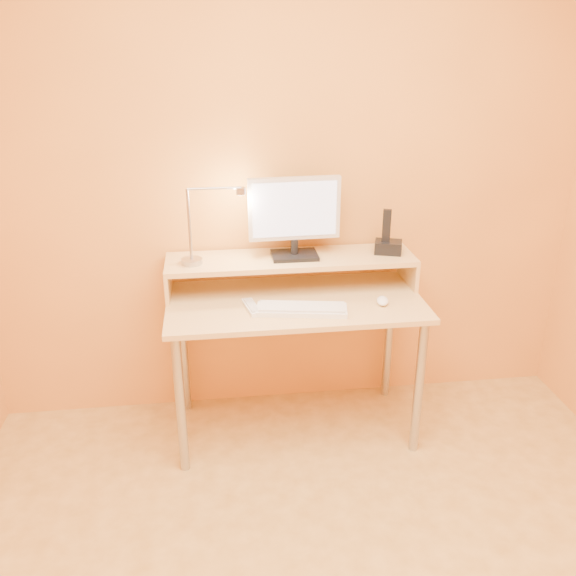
{
  "coord_description": "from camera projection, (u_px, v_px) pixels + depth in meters",
  "views": [
    {
      "loc": [
        -0.37,
        -1.41,
        1.88
      ],
      "look_at": [
        -0.04,
        1.13,
        0.8
      ],
      "focal_mm": 37.93,
      "sensor_mm": 36.0,
      "label": 1
    }
  ],
  "objects": [
    {
      "name": "phone_led",
      "position": [
        400.0,
        250.0,
        2.94
      ],
      "size": [
        0.01,
        0.0,
        0.04
      ],
      "primitive_type": "cube",
      "color": "#325FFA",
      "rests_on": "phone_dock"
    },
    {
      "name": "wall_back",
      "position": [
        286.0,
        173.0,
        2.94
      ],
      "size": [
        3.0,
        0.04,
        2.5
      ],
      "primitive_type": "cube",
      "color": "#ED9D41",
      "rests_on": "floor"
    },
    {
      "name": "lamp_base",
      "position": [
        192.0,
        261.0,
        2.84
      ],
      "size": [
        0.1,
        0.1,
        0.02
      ],
      "primitive_type": "cylinder",
      "color": "#A7A6AF",
      "rests_on": "desk_shelf"
    },
    {
      "name": "lamp_head",
      "position": [
        241.0,
        191.0,
        2.75
      ],
      "size": [
        0.04,
        0.04,
        0.03
      ],
      "primitive_type": "cylinder",
      "color": "#A7A6AF",
      "rests_on": "lamp_arm"
    },
    {
      "name": "keyboard",
      "position": [
        302.0,
        310.0,
        2.73
      ],
      "size": [
        0.42,
        0.2,
        0.02
      ],
      "primitive_type": "cube",
      "rotation": [
        0.0,
        0.0,
        -0.17
      ],
      "color": "white",
      "rests_on": "desk_lower"
    },
    {
      "name": "monitor_screen",
      "position": [
        295.0,
        210.0,
        2.83
      ],
      "size": [
        0.4,
        0.02,
        0.26
      ],
      "primitive_type": "cube",
      "rotation": [
        0.0,
        0.0,
        0.04
      ],
      "color": "#B5B9D4",
      "rests_on": "monitor_panel"
    },
    {
      "name": "shelf_riser_left",
      "position": [
        168.0,
        281.0,
        2.9
      ],
      "size": [
        0.02,
        0.3,
        0.14
      ],
      "primitive_type": "cube",
      "color": "tan",
      "rests_on": "desk_lower"
    },
    {
      "name": "phone_dock",
      "position": [
        388.0,
        247.0,
        2.98
      ],
      "size": [
        0.15,
        0.14,
        0.06
      ],
      "primitive_type": "cube",
      "rotation": [
        0.0,
        0.0,
        -0.31
      ],
      "color": "black",
      "rests_on": "desk_shelf"
    },
    {
      "name": "lamp_post",
      "position": [
        189.0,
        225.0,
        2.77
      ],
      "size": [
        0.01,
        0.01,
        0.33
      ],
      "primitive_type": "cylinder",
      "color": "#A7A6AF",
      "rests_on": "lamp_base"
    },
    {
      "name": "monitor_back",
      "position": [
        294.0,
        207.0,
        2.87
      ],
      "size": [
        0.39,
        0.03,
        0.25
      ],
      "primitive_type": "cube",
      "rotation": [
        0.0,
        0.0,
        0.04
      ],
      "color": "black",
      "rests_on": "monitor_panel"
    },
    {
      "name": "lamp_bulb",
      "position": [
        241.0,
        194.0,
        2.75
      ],
      "size": [
        0.03,
        0.03,
        0.0
      ],
      "primitive_type": "cylinder",
      "color": "#FFEAC6",
      "rests_on": "lamp_head"
    },
    {
      "name": "remote_control",
      "position": [
        252.0,
        307.0,
        2.76
      ],
      "size": [
        0.08,
        0.19,
        0.02
      ],
      "primitive_type": "cube",
      "rotation": [
        0.0,
        0.0,
        0.19
      ],
      "color": "white",
      "rests_on": "desk_lower"
    },
    {
      "name": "mouse",
      "position": [
        383.0,
        301.0,
        2.81
      ],
      "size": [
        0.07,
        0.11,
        0.03
      ],
      "primitive_type": "ellipsoid",
      "rotation": [
        0.0,
        0.0,
        -0.24
      ],
      "color": "white",
      "rests_on": "desk_lower"
    },
    {
      "name": "desk_leg_fl",
      "position": [
        181.0,
        405.0,
        2.71
      ],
      "size": [
        0.04,
        0.04,
        0.69
      ],
      "primitive_type": "cylinder",
      "color": "#A7A6AF",
      "rests_on": "floor"
    },
    {
      "name": "shelf_riser_right",
      "position": [
        408.0,
        269.0,
        3.04
      ],
      "size": [
        0.02,
        0.3,
        0.14
      ],
      "primitive_type": "cube",
      "color": "tan",
      "rests_on": "desk_lower"
    },
    {
      "name": "monitor_neck",
      "position": [
        295.0,
        247.0,
        2.91
      ],
      "size": [
        0.04,
        0.04,
        0.07
      ],
      "primitive_type": "cylinder",
      "color": "black",
      "rests_on": "monitor_foot"
    },
    {
      "name": "desk_leg_fr",
      "position": [
        419.0,
        388.0,
        2.84
      ],
      "size": [
        0.04,
        0.04,
        0.69
      ],
      "primitive_type": "cylinder",
      "color": "#A7A6AF",
      "rests_on": "floor"
    },
    {
      "name": "desk_leg_br",
      "position": [
        389.0,
        339.0,
        3.3
      ],
      "size": [
        0.04,
        0.04,
        0.69
      ],
      "primitive_type": "cylinder",
      "color": "#A7A6AF",
      "rests_on": "floor"
    },
    {
      "name": "desk_leg_bl",
      "position": [
        184.0,
        352.0,
        3.16
      ],
      "size": [
        0.04,
        0.04,
        0.69
      ],
      "primitive_type": "cylinder",
      "color": "#A7A6AF",
      "rests_on": "floor"
    },
    {
      "name": "monitor_foot",
      "position": [
        294.0,
        255.0,
        2.93
      ],
      "size": [
        0.22,
        0.16,
        0.02
      ],
      "primitive_type": "cube",
      "color": "black",
      "rests_on": "desk_shelf"
    },
    {
      "name": "lamp_arm",
      "position": [
        214.0,
        188.0,
        2.72
      ],
      "size": [
        0.24,
        0.01,
        0.01
      ],
      "primitive_type": "cylinder",
      "rotation": [
        0.0,
        1.57,
        0.0
      ],
      "color": "#A7A6AF",
      "rests_on": "lamp_post"
    },
    {
      "name": "desk_lower",
      "position": [
        295.0,
        302.0,
        2.86
      ],
      "size": [
        1.2,
        0.6,
        0.02
      ],
      "primitive_type": "cube",
      "color": "tan",
      "rests_on": "floor"
    },
    {
      "name": "phone_handset",
      "position": [
        387.0,
        226.0,
        2.93
      ],
      "size": [
        0.05,
        0.04,
        0.16
      ],
      "primitive_type": "cube",
      "rotation": [
        0.0,
        0.0,
        -0.31
      ],
      "color": "black",
      "rests_on": "phone_dock"
    },
    {
      "name": "desk_shelf",
      "position": [
        291.0,
        260.0,
        2.94
      ],
      "size": [
        1.2,
        0.3,
        0.02
      ],
      "primitive_type": "cube",
      "color": "tan",
      "rests_on": "desk_lower"
    },
    {
      "name": "monitor_panel",
      "position": [
        294.0,
        209.0,
        2.85
      ],
      "size": [
        0.44,
        0.05,
        0.3
      ],
      "primitive_type": "cube",
      "rotation": [
        0.0,
        0.0,
        0.04
      ],
      "color": "silver",
      "rests_on": "monitor_neck"
    }
  ]
}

